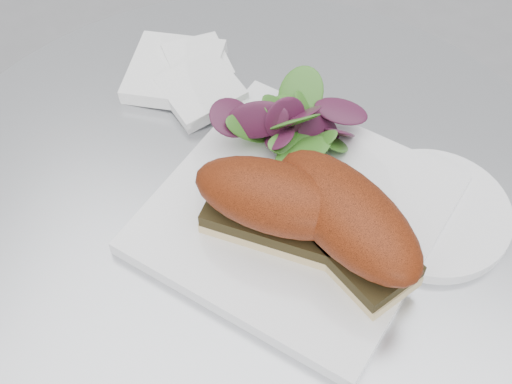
% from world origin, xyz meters
% --- Properties ---
extents(table, '(0.70, 0.70, 0.73)m').
position_xyz_m(table, '(0.00, 0.00, 0.49)').
color(table, '#B2B4BA').
rests_on(table, ground).
extents(plate, '(0.31, 0.31, 0.02)m').
position_xyz_m(plate, '(0.05, 0.02, 0.74)').
color(plate, white).
rests_on(plate, table).
extents(sandwich_left, '(0.15, 0.07, 0.08)m').
position_xyz_m(sandwich_left, '(0.03, -0.01, 0.79)').
color(sandwich_left, '#CBC17F').
rests_on(sandwich_left, plate).
extents(sandwich_right, '(0.18, 0.16, 0.08)m').
position_xyz_m(sandwich_right, '(0.10, -0.01, 0.79)').
color(sandwich_right, '#CBC17F').
rests_on(sandwich_right, plate).
extents(salad, '(0.12, 0.12, 0.05)m').
position_xyz_m(salad, '(0.02, 0.09, 0.77)').
color(salad, '#3A812A').
rests_on(salad, plate).
extents(napkin, '(0.15, 0.15, 0.02)m').
position_xyz_m(napkin, '(-0.12, 0.15, 0.74)').
color(napkin, white).
rests_on(napkin, table).
extents(saucer, '(0.15, 0.15, 0.01)m').
position_xyz_m(saucer, '(0.17, 0.06, 0.74)').
color(saucer, white).
rests_on(saucer, table).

